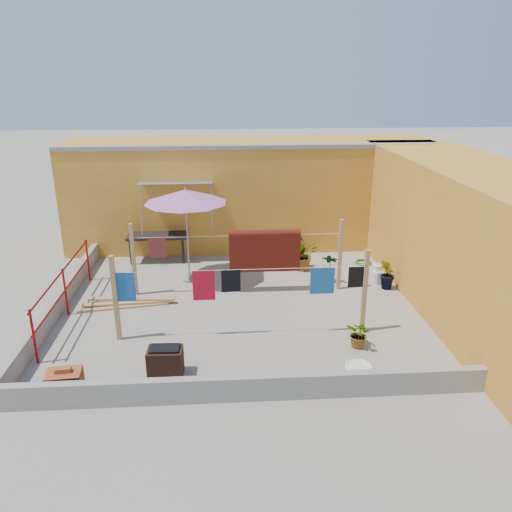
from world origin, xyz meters
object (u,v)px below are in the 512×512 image
at_px(green_hose, 363,262).
at_px(outdoor_table, 158,237).
at_px(white_basin, 359,367).
at_px(water_jug_b, 376,277).
at_px(patio_umbrella, 186,197).
at_px(brazier, 165,361).
at_px(water_jug_a, 377,271).
at_px(plant_back_a, 303,255).
at_px(brick_stack, 65,382).

bearing_deg(green_hose, outdoor_table, 173.22).
bearing_deg(white_basin, water_jug_b, 69.10).
bearing_deg(white_basin, patio_umbrella, 126.75).
relative_size(white_basin, green_hose, 1.05).
xyz_separation_m(brazier, white_basin, (3.48, -0.08, -0.22)).
distance_m(water_jug_a, green_hose, 0.99).
xyz_separation_m(water_jug_a, plant_back_a, (-1.87, 0.66, 0.26)).
bearing_deg(patio_umbrella, white_basin, -53.25).
bearing_deg(water_jug_b, brazier, -142.42).
distance_m(brick_stack, plant_back_a, 7.27).
bearing_deg(water_jug_a, outdoor_table, 164.23).
height_order(patio_umbrella, outdoor_table, patio_umbrella).
height_order(brazier, water_jug_b, brazier).
relative_size(brazier, plant_back_a, 0.74).
xyz_separation_m(patio_umbrella, outdoor_table, (-0.97, 1.60, -1.52)).
height_order(brazier, water_jug_a, brazier).
xyz_separation_m(outdoor_table, brazier, (0.80, -5.96, -0.44)).
distance_m(brazier, plant_back_a, 5.92).
distance_m(white_basin, green_hose, 5.56).
bearing_deg(water_jug_a, brick_stack, -145.01).
height_order(patio_umbrella, brazier, patio_umbrella).
distance_m(brick_stack, brazier, 1.69).
height_order(brazier, white_basin, brazier).
xyz_separation_m(patio_umbrella, water_jug_b, (4.80, -0.53, -2.07)).
height_order(brick_stack, white_basin, brick_stack).
height_order(white_basin, water_jug_a, water_jug_a).
bearing_deg(green_hose, white_basin, -106.20).
bearing_deg(green_hose, water_jug_b, -92.39).
xyz_separation_m(brick_stack, water_jug_b, (6.61, 4.27, -0.05)).
height_order(white_basin, water_jug_b, water_jug_b).
bearing_deg(water_jug_a, plant_back_a, 160.64).
relative_size(outdoor_table, water_jug_b, 4.53).
bearing_deg(water_jug_b, plant_back_a, 147.12).
height_order(brick_stack, brazier, brazier).
height_order(brazier, green_hose, brazier).
xyz_separation_m(outdoor_table, green_hose, (5.83, -0.69, -0.67)).
bearing_deg(white_basin, water_jug_a, 69.40).
distance_m(patio_umbrella, brazier, 4.78).
height_order(outdoor_table, plant_back_a, plant_back_a).
xyz_separation_m(white_basin, plant_back_a, (-0.23, 5.02, 0.38)).
bearing_deg(patio_umbrella, water_jug_b, -6.24).
xyz_separation_m(brick_stack, white_basin, (5.11, 0.36, -0.17)).
bearing_deg(brick_stack, water_jug_a, 34.99).
relative_size(patio_umbrella, plant_back_a, 2.92).
bearing_deg(green_hose, plant_back_a, -169.77).
relative_size(brazier, water_jug_b, 1.71).
bearing_deg(patio_umbrella, outdoor_table, 121.15).
bearing_deg(water_jug_a, brazier, -140.10).
relative_size(outdoor_table, green_hose, 3.49).
bearing_deg(brick_stack, patio_umbrella, 69.41).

